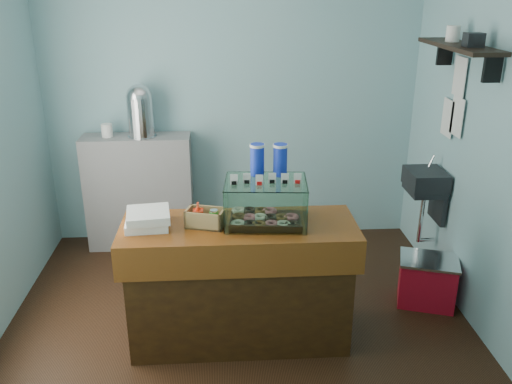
{
  "coord_description": "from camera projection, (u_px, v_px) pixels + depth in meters",
  "views": [
    {
      "loc": [
        -0.1,
        -3.57,
        2.43
      ],
      "look_at": [
        0.12,
        -0.15,
        1.1
      ],
      "focal_mm": 38.0,
      "sensor_mm": 36.0,
      "label": 1
    }
  ],
  "objects": [
    {
      "name": "back_shelf",
      "position": [
        140.0,
        192.0,
        5.18
      ],
      "size": [
        1.0,
        0.32,
        1.1
      ],
      "primitive_type": "cube",
      "color": "gray",
      "rests_on": "ground"
    },
    {
      "name": "counter",
      "position": [
        240.0,
        282.0,
        3.8
      ],
      "size": [
        1.6,
        0.6,
        0.9
      ],
      "color": "#40240C",
      "rests_on": "ground"
    },
    {
      "name": "red_cooler",
      "position": [
        427.0,
        281.0,
        4.33
      ],
      "size": [
        0.53,
        0.46,
        0.39
      ],
      "rotation": [
        0.0,
        0.0,
        -0.31
      ],
      "color": "red",
      "rests_on": "ground"
    },
    {
      "name": "display_case",
      "position": [
        265.0,
        199.0,
        3.65
      ],
      "size": [
        0.58,
        0.44,
        0.52
      ],
      "rotation": [
        0.0,
        0.0,
        -0.08
      ],
      "color": "#351E10",
      "rests_on": "counter"
    },
    {
      "name": "room_shell",
      "position": [
        240.0,
        98.0,
        3.6
      ],
      "size": [
        3.54,
        3.04,
        2.82
      ],
      "color": "#85B8C3",
      "rests_on": "ground"
    },
    {
      "name": "condiment_crate",
      "position": [
        205.0,
        218.0,
        3.61
      ],
      "size": [
        0.28,
        0.21,
        0.16
      ],
      "rotation": [
        0.0,
        0.0,
        -0.29
      ],
      "color": "tan",
      "rests_on": "counter"
    },
    {
      "name": "pastry_boxes",
      "position": [
        148.0,
        219.0,
        3.6
      ],
      "size": [
        0.32,
        0.32,
        0.11
      ],
      "rotation": [
        0.0,
        0.0,
        0.08
      ],
      "color": "white",
      "rests_on": "counter"
    },
    {
      "name": "coffee_urn",
      "position": [
        140.0,
        110.0,
        4.88
      ],
      "size": [
        0.26,
        0.26,
        0.48
      ],
      "color": "silver",
      "rests_on": "back_shelf"
    },
    {
      "name": "ground",
      "position": [
        239.0,
        316.0,
        4.21
      ],
      "size": [
        3.5,
        3.5,
        0.0
      ],
      "primitive_type": "plane",
      "color": "black",
      "rests_on": "ground"
    }
  ]
}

